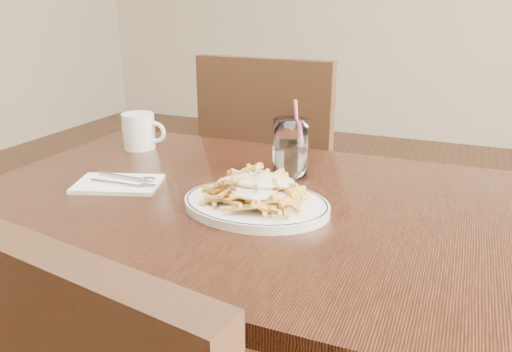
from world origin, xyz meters
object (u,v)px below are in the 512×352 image
at_px(fries_plate, 256,204).
at_px(coffee_mug, 140,131).
at_px(table, 248,230).
at_px(loaded_fries, 256,185).
at_px(water_glass, 290,151).
at_px(chair_far, 276,178).

bearing_deg(fries_plate, coffee_mug, 149.71).
bearing_deg(table, fries_plate, -51.40).
xyz_separation_m(loaded_fries, water_glass, (-0.01, 0.23, 0.01)).
bearing_deg(fries_plate, loaded_fries, 104.04).
height_order(chair_far, fries_plate, chair_far).
distance_m(table, fries_plate, 0.11).
height_order(chair_far, coffee_mug, chair_far).
xyz_separation_m(water_glass, coffee_mug, (-0.46, 0.05, -0.01)).
bearing_deg(water_glass, chair_far, 114.25).
xyz_separation_m(chair_far, fries_plate, (0.22, -0.69, 0.21)).
relative_size(chair_far, loaded_fries, 3.93).
relative_size(table, water_glass, 6.61).
bearing_deg(chair_far, table, -74.66).
height_order(fries_plate, loaded_fries, loaded_fries).
height_order(fries_plate, water_glass, water_glass).
relative_size(fries_plate, water_glass, 1.93).
xyz_separation_m(table, chair_far, (-0.18, 0.64, -0.12)).
distance_m(chair_far, loaded_fries, 0.77).
relative_size(table, coffee_mug, 9.56).
distance_m(loaded_fries, coffee_mug, 0.54).
bearing_deg(fries_plate, table, 128.60).
relative_size(table, fries_plate, 3.43).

